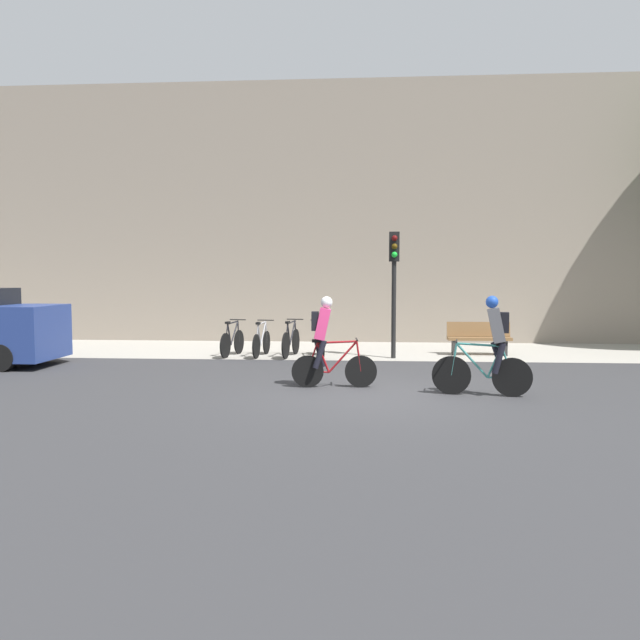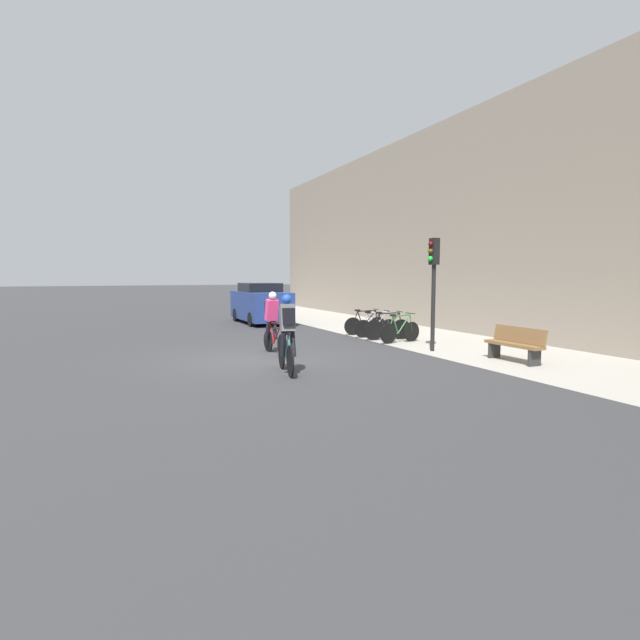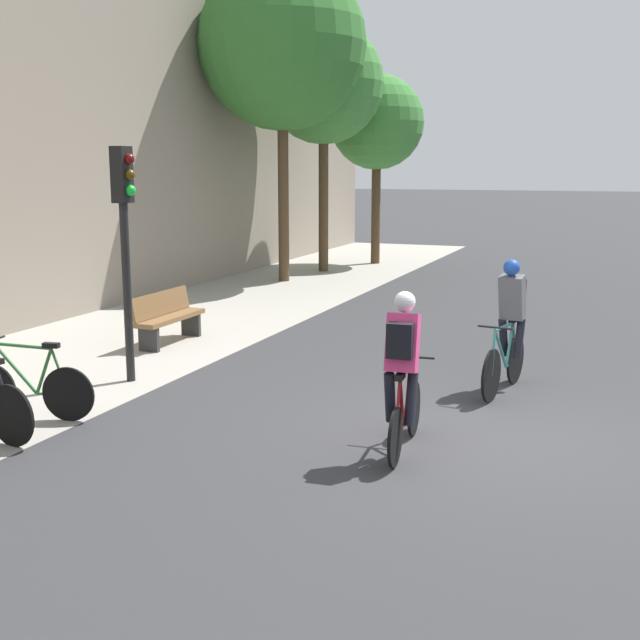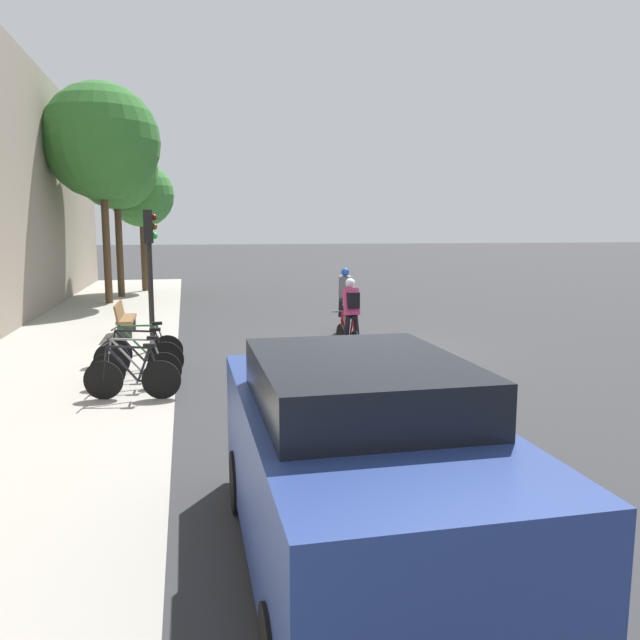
{
  "view_description": "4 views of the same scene",
  "coord_description": "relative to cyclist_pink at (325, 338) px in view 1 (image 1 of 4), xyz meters",
  "views": [
    {
      "loc": [
        -0.07,
        -11.16,
        2.13
      ],
      "look_at": [
        -1.03,
        2.05,
        1.2
      ],
      "focal_mm": 35.0,
      "sensor_mm": 36.0,
      "label": 1
    },
    {
      "loc": [
        12.57,
        -3.73,
        2.22
      ],
      "look_at": [
        0.77,
        1.43,
        1.05
      ],
      "focal_mm": 28.0,
      "sensor_mm": 36.0,
      "label": 2
    },
    {
      "loc": [
        -8.63,
        -1.46,
        2.99
      ],
      "look_at": [
        0.5,
        2.1,
        1.12
      ],
      "focal_mm": 45.0,
      "sensor_mm": 36.0,
      "label": 3
    },
    {
      "loc": [
        -14.24,
        4.26,
        2.85
      ],
      "look_at": [
        -1.44,
        1.49,
        0.92
      ],
      "focal_mm": 35.0,
      "sensor_mm": 36.0,
      "label": 4
    }
  ],
  "objects": [
    {
      "name": "cyclist_pink",
      "position": [
        0.0,
        0.0,
        0.0
      ],
      "size": [
        1.64,
        0.46,
        1.75
      ],
      "color": "black",
      "rests_on": "ground"
    },
    {
      "name": "traffic_light_pole",
      "position": [
        1.5,
        4.38,
        1.33
      ],
      "size": [
        0.26,
        0.3,
        3.27
      ],
      "color": "black",
      "rests_on": "ground"
    },
    {
      "name": "building_facade",
      "position": [
        0.83,
        8.64,
        3.24
      ],
      "size": [
        44.0,
        0.6,
        8.38
      ],
      "primitive_type": "cube",
      "color": "gray",
      "rests_on": "ground"
    },
    {
      "name": "parked_bike_3",
      "position": [
        -0.41,
        4.52,
        -0.55
      ],
      "size": [
        0.47,
        1.67,
        0.97
      ],
      "color": "black",
      "rests_on": "ground"
    },
    {
      "name": "parked_bike_1",
      "position": [
        -1.99,
        4.52,
        -0.56
      ],
      "size": [
        0.46,
        1.63,
        0.95
      ],
      "color": "black",
      "rests_on": "ground"
    },
    {
      "name": "parked_bike_2",
      "position": [
        -1.2,
        4.52,
        -0.54
      ],
      "size": [
        0.46,
        1.7,
        0.98
      ],
      "color": "black",
      "rests_on": "ground"
    },
    {
      "name": "cyclist_grey",
      "position": [
        3.0,
        -0.65,
        -0.0
      ],
      "size": [
        1.73,
        0.52,
        1.79
      ],
      "color": "black",
      "rests_on": "ground"
    },
    {
      "name": "bench",
      "position": [
        3.84,
        5.24,
        -0.48
      ],
      "size": [
        1.69,
        0.44,
        0.89
      ],
      "color": "brown",
      "rests_on": "ground"
    },
    {
      "name": "parked_bike_0",
      "position": [
        -2.78,
        4.52,
        -0.55
      ],
      "size": [
        0.46,
        1.6,
        0.96
      ],
      "color": "black",
      "rests_on": "ground"
    },
    {
      "name": "ground",
      "position": [
        0.83,
        -0.66,
        -0.95
      ],
      "size": [
        200.0,
        200.0,
        0.0
      ],
      "primitive_type": "plane",
      "color": "#333335"
    },
    {
      "name": "kerb_strip",
      "position": [
        0.83,
        6.09,
        -0.94
      ],
      "size": [
        44.0,
        4.5,
        0.01
      ],
      "primitive_type": "cube",
      "color": "#A39E93",
      "rests_on": "ground"
    }
  ]
}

